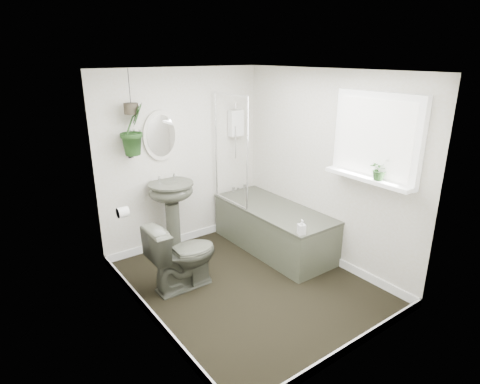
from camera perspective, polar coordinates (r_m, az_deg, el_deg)
floor at (r=4.63m, az=1.12°, el=-12.98°), size 2.30×2.80×0.02m
ceiling at (r=3.93m, az=1.35°, el=17.03°), size 2.30×2.80×0.02m
wall_back at (r=5.28m, az=-8.12°, el=4.65°), size 2.30×0.02×2.30m
wall_front at (r=3.21m, az=16.75°, el=-5.69°), size 2.30×0.02×2.30m
wall_left at (r=3.59m, az=-13.66°, el=-2.71°), size 0.02×2.80×2.30m
wall_right at (r=4.90m, az=12.10°, el=3.27°), size 0.02×2.80×2.30m
skirting at (r=4.60m, az=1.13°, el=-12.35°), size 2.30×2.80×0.10m
bathtub at (r=5.28m, az=4.79°, el=-5.11°), size 0.72×1.72×0.58m
bath_screen at (r=5.14m, az=-1.30°, el=5.93°), size 0.04×0.72×1.40m
shower_box at (r=5.55m, az=-0.59°, el=9.77°), size 0.20×0.10×0.35m
oval_mirror at (r=5.04m, az=-11.16°, el=7.86°), size 0.46×0.03×0.62m
wall_sconce at (r=4.90m, az=-15.28°, el=6.03°), size 0.04×0.04×0.22m
toilet_roll_holder at (r=4.32m, az=-16.33°, el=-2.78°), size 0.11×0.11×0.11m
window_recess at (r=4.31m, az=18.86°, el=7.37°), size 0.08×1.00×0.90m
window_sill at (r=4.35m, az=17.73°, el=1.88°), size 0.18×1.00×0.04m
window_blinds at (r=4.27m, az=18.50°, el=7.31°), size 0.01×0.86×0.76m
toilet at (r=4.44m, az=-8.13°, el=-8.85°), size 0.76×0.43×0.77m
pedestal_sink at (r=5.17m, az=-9.54°, el=-3.64°), size 0.58×0.50×0.95m
sill_plant at (r=4.24m, az=19.19°, el=3.11°), size 0.24×0.22×0.22m
hanging_plant at (r=4.75m, az=-14.98°, el=8.61°), size 0.41×0.38×0.58m
soap_bottle at (r=4.42m, az=8.76°, el=-4.94°), size 0.10×0.10×0.17m
hanging_pot at (r=4.72m, az=-15.22°, el=11.38°), size 0.16×0.16×0.12m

